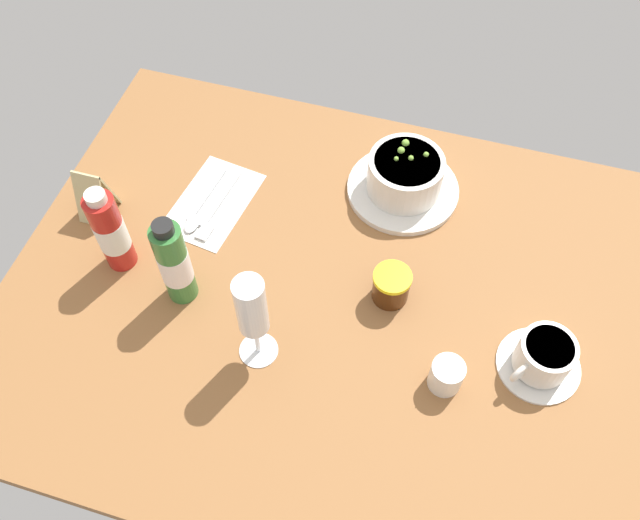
# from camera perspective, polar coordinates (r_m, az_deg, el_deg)

# --- Properties ---
(ground_plane) EXTENTS (1.10, 0.84, 0.03)m
(ground_plane) POSITION_cam_1_polar(r_m,az_deg,el_deg) (1.13, 1.51, -3.56)
(ground_plane) COLOR brown
(porridge_bowl) EXTENTS (0.20, 0.20, 0.09)m
(porridge_bowl) POSITION_cam_1_polar(r_m,az_deg,el_deg) (1.22, 7.19, 6.99)
(porridge_bowl) COLOR silver
(porridge_bowl) RESTS_ON ground_plane
(cutlery_setting) EXTENTS (0.15, 0.21, 0.01)m
(cutlery_setting) POSITION_cam_1_polar(r_m,az_deg,el_deg) (1.23, -9.16, 4.75)
(cutlery_setting) COLOR silver
(cutlery_setting) RESTS_ON ground_plane
(coffee_cup) EXTENTS (0.13, 0.13, 0.07)m
(coffee_cup) POSITION_cam_1_polar(r_m,az_deg,el_deg) (1.08, 18.39, -7.82)
(coffee_cup) COLOR silver
(coffee_cup) RESTS_ON ground_plane
(creamer_jug) EXTENTS (0.06, 0.06, 0.06)m
(creamer_jug) POSITION_cam_1_polar(r_m,az_deg,el_deg) (1.04, 10.62, -9.59)
(creamer_jug) COLOR silver
(creamer_jug) RESTS_ON ground_plane
(wine_glass) EXTENTS (0.06, 0.06, 0.20)m
(wine_glass) POSITION_cam_1_polar(r_m,az_deg,el_deg) (0.96, -5.80, -4.28)
(wine_glass) COLOR white
(wine_glass) RESTS_ON ground_plane
(jam_jar) EXTENTS (0.06, 0.06, 0.06)m
(jam_jar) POSITION_cam_1_polar(r_m,az_deg,el_deg) (1.09, 6.05, -2.20)
(jam_jar) COLOR #46220B
(jam_jar) RESTS_ON ground_plane
(sauce_bottle_green) EXTENTS (0.05, 0.05, 0.19)m
(sauce_bottle_green) POSITION_cam_1_polar(r_m,az_deg,el_deg) (1.07, -12.24, -0.26)
(sauce_bottle_green) COLOR #337233
(sauce_bottle_green) RESTS_ON ground_plane
(sauce_bottle_red) EXTENTS (0.05, 0.05, 0.18)m
(sauce_bottle_red) POSITION_cam_1_polar(r_m,az_deg,el_deg) (1.13, -17.32, 2.32)
(sauce_bottle_red) COLOR #B21E19
(sauce_bottle_red) RESTS_ON ground_plane
(menu_card) EXTENTS (0.05, 0.06, 0.10)m
(menu_card) POSITION_cam_1_polar(r_m,az_deg,el_deg) (1.23, -18.65, 5.34)
(menu_card) COLOR tan
(menu_card) RESTS_ON ground_plane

